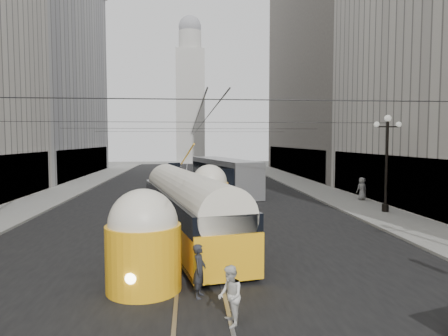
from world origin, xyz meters
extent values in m
cube|color=black|center=(0.00, 32.50, 0.00)|extent=(20.00, 85.00, 0.02)
cube|color=gray|center=(-12.00, 36.00, 0.07)|extent=(4.00, 72.00, 0.15)
cube|color=gray|center=(12.00, 36.00, 0.07)|extent=(4.00, 72.00, 0.15)
cube|color=gray|center=(-0.75, 32.50, 0.00)|extent=(0.12, 85.00, 0.04)
cube|color=gray|center=(0.75, 32.50, 0.00)|extent=(0.12, 85.00, 0.04)
cube|color=black|center=(-14.05, 24.00, 2.00)|extent=(0.10, 18.00, 3.60)
cube|color=#999999|center=(-20.00, 48.00, 14.00)|extent=(12.00, 28.00, 28.00)
cube|color=black|center=(-14.05, 48.00, 2.00)|extent=(0.10, 25.20, 3.60)
cube|color=black|center=(14.05, 22.00, 2.00)|extent=(0.10, 18.00, 3.60)
cube|color=#514C47|center=(20.00, 48.00, 16.00)|extent=(12.00, 32.00, 32.00)
cube|color=black|center=(14.05, 48.00, 2.00)|extent=(0.10, 28.80, 3.60)
cube|color=#B2AFA8|center=(0.00, 80.00, 12.00)|extent=(6.00, 6.00, 24.00)
cylinder|color=#B2AFA8|center=(0.00, 80.00, 26.00)|extent=(4.80, 4.80, 4.00)
sphere|color=gray|center=(0.00, 80.00, 28.96)|extent=(4.80, 4.80, 4.80)
cylinder|color=black|center=(12.60, 18.00, 3.15)|extent=(0.18, 0.18, 6.00)
cylinder|color=black|center=(12.60, 18.00, 0.40)|extent=(0.44, 0.44, 0.50)
cylinder|color=black|center=(12.60, 18.00, 5.75)|extent=(1.60, 0.08, 0.08)
sphere|color=white|center=(12.60, 18.00, 6.30)|extent=(0.44, 0.44, 0.44)
sphere|color=white|center=(11.85, 18.00, 5.90)|extent=(0.36, 0.36, 0.36)
sphere|color=white|center=(13.35, 18.00, 5.90)|extent=(0.36, 0.36, 0.36)
cylinder|color=black|center=(0.00, 4.00, 6.00)|extent=(25.00, 0.03, 0.03)
cylinder|color=black|center=(0.00, 18.00, 6.00)|extent=(25.00, 0.03, 0.03)
cylinder|color=black|center=(0.00, 32.00, 6.00)|extent=(25.00, 0.03, 0.03)
cylinder|color=black|center=(0.00, 46.00, 6.00)|extent=(25.00, 0.03, 0.03)
cylinder|color=black|center=(0.00, 36.00, 5.80)|extent=(0.03, 72.00, 0.03)
cylinder|color=black|center=(0.40, 36.00, 5.80)|extent=(0.03, 72.00, 0.03)
cube|color=#FDAF16|center=(-0.43, 12.05, 0.98)|extent=(5.20, 13.30, 1.59)
cube|color=black|center=(-0.43, 12.05, 0.23)|extent=(5.12, 12.92, 0.28)
cube|color=black|center=(-0.43, 12.05, 2.01)|extent=(5.18, 13.11, 0.79)
cylinder|color=silver|center=(-0.43, 12.05, 2.29)|extent=(4.88, 13.05, 2.15)
cylinder|color=#FDAF16|center=(-1.82, 5.76, 1.07)|extent=(2.43, 2.43, 2.15)
sphere|color=silver|center=(-1.82, 5.76, 2.20)|extent=(2.24, 2.24, 2.24)
cylinder|color=#FDAF16|center=(0.96, 18.34, 1.07)|extent=(2.43, 2.43, 2.15)
sphere|color=silver|center=(0.96, 18.34, 2.20)|extent=(2.24, 2.24, 2.24)
sphere|color=#FFF2BF|center=(-2.07, 4.63, 0.79)|extent=(0.36, 0.36, 0.36)
cube|color=#949599|center=(2.87, 29.57, 1.59)|extent=(5.65, 12.58, 3.08)
cube|color=black|center=(2.87, 29.57, 2.11)|extent=(5.56, 12.16, 1.13)
cube|color=black|center=(2.87, 23.46, 1.95)|extent=(2.31, 0.70, 1.44)
cylinder|color=black|center=(1.59, 25.44, 0.51)|extent=(0.30, 1.03, 1.03)
cylinder|color=black|center=(4.15, 25.44, 0.51)|extent=(0.30, 1.03, 1.03)
cylinder|color=black|center=(1.59, 33.70, 0.51)|extent=(0.30, 1.03, 1.03)
cylinder|color=black|center=(4.15, 33.70, 0.51)|extent=(0.30, 1.03, 1.03)
cube|color=silver|center=(4.68, 43.70, 0.52)|extent=(2.20, 4.94, 0.86)
cube|color=black|center=(4.68, 43.70, 1.13)|extent=(1.87, 2.74, 0.81)
cylinder|color=black|center=(3.78, 42.05, 0.35)|extent=(0.22, 0.69, 0.69)
cylinder|color=black|center=(5.58, 42.05, 0.35)|extent=(0.22, 0.69, 0.69)
cylinder|color=black|center=(3.78, 45.35, 0.35)|extent=(0.22, 0.69, 0.69)
cylinder|color=black|center=(5.58, 45.35, 0.35)|extent=(0.22, 0.69, 0.69)
cube|color=black|center=(-2.62, 53.56, 0.51)|extent=(2.29, 4.95, 0.86)
cube|color=black|center=(-2.62, 53.56, 1.12)|extent=(1.91, 2.77, 0.81)
cylinder|color=black|center=(-3.51, 51.92, 0.34)|extent=(0.22, 0.69, 0.69)
cylinder|color=black|center=(-1.72, 51.92, 0.34)|extent=(0.22, 0.69, 0.69)
cylinder|color=black|center=(-3.51, 55.21, 0.34)|extent=(0.22, 0.69, 0.69)
cylinder|color=black|center=(-1.72, 55.21, 0.34)|extent=(0.22, 0.69, 0.69)
imported|color=black|center=(-0.03, 5.00, 0.84)|extent=(0.54, 0.69, 1.67)
imported|color=silver|center=(0.72, 3.05, 0.79)|extent=(0.67, 0.82, 1.59)
imported|color=slate|center=(13.26, 23.08, 1.05)|extent=(0.96, 0.69, 1.80)
camera|label=1|loc=(-0.33, -7.11, 4.87)|focal=32.00mm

